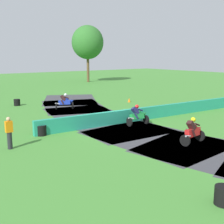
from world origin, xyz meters
TOP-DOWN VIEW (x-y plane):
  - ground_plane at (0.00, 0.00)m, footprint 120.00×120.00m
  - track_asphalt at (1.20, -0.08)m, footprint 10.32×32.82m
  - safety_barrier at (5.11, -0.32)m, footprint 20.64×1.59m
  - motorcycle_lead_blue at (0.36, 7.00)m, footprint 1.72×1.23m
  - motorcycle_chase_green at (1.56, -1.06)m, footprint 1.70×0.90m
  - motorcycle_trailing_red at (1.07, -6.01)m, footprint 1.68×0.81m
  - tire_stack_near at (-2.38, 11.26)m, footprint 0.57×0.57m
  - tire_stack_mid_a at (-4.76, 0.25)m, footprint 0.58×0.58m
  - tire_stack_mid_b at (-3.50, -10.77)m, footprint 0.57×0.57m
  - track_marshal at (-7.05, -1.18)m, footprint 0.34×0.24m
  - traffic_cone at (7.26, 6.63)m, footprint 0.28×0.28m
  - tree_mid_rise at (15.98, 28.08)m, footprint 5.41×5.41m

SIDE VIEW (x-z plane):
  - ground_plane at x=0.00m, z-range 0.00..0.00m
  - track_asphalt at x=1.20m, z-range 0.00..0.01m
  - traffic_cone at x=7.26m, z-range 0.00..0.44m
  - tire_stack_mid_a at x=-4.76m, z-range 0.00..0.60m
  - tire_stack_mid_b at x=-3.50m, z-range 0.00..0.60m
  - tire_stack_near at x=-2.38m, z-range 0.00..0.60m
  - safety_barrier at x=5.11m, z-range 0.00..0.90m
  - motorcycle_chase_green at x=1.56m, z-range -0.08..1.34m
  - motorcycle_lead_blue at x=0.36m, z-range -0.07..1.36m
  - motorcycle_trailing_red at x=1.07m, z-range -0.05..1.37m
  - track_marshal at x=-7.05m, z-range 0.00..1.63m
  - tree_mid_rise at x=15.98m, z-range 1.92..11.49m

